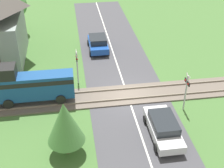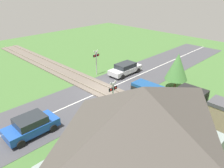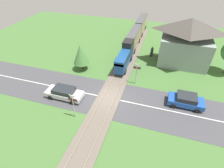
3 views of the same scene
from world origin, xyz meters
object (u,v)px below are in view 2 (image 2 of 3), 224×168
(car_near_crossing, at_px, (125,68))
(car_far_side, at_px, (31,125))
(pedestrian_by_station, at_px, (202,165))
(station_building, at_px, (138,163))
(crossing_signal_west_approach, at_px, (96,59))
(crossing_signal_east_approach, at_px, (113,94))

(car_near_crossing, distance_m, car_far_side, 13.95)
(pedestrian_by_station, bearing_deg, station_building, -13.37)
(car_far_side, height_order, pedestrian_by_station, pedestrian_by_station)
(crossing_signal_west_approach, bearing_deg, pedestrian_by_station, 69.33)
(car_near_crossing, relative_size, station_building, 0.59)
(car_near_crossing, xyz_separation_m, car_far_side, (13.65, 2.88, 0.02))
(station_building, bearing_deg, car_near_crossing, -136.96)
(crossing_signal_east_approach, xyz_separation_m, pedestrian_by_station, (1.05, 8.21, -1.20))
(car_near_crossing, distance_m, station_building, 18.31)
(crossing_signal_east_approach, bearing_deg, pedestrian_by_station, 82.69)
(car_near_crossing, bearing_deg, crossing_signal_east_approach, 35.02)
(station_building, bearing_deg, crossing_signal_east_approach, -128.88)
(crossing_signal_east_approach, distance_m, station_building, 9.23)
(car_near_crossing, height_order, pedestrian_by_station, pedestrian_by_station)
(station_building, bearing_deg, car_far_side, -87.47)
(car_far_side, height_order, crossing_signal_west_approach, crossing_signal_west_approach)
(car_near_crossing, relative_size, crossing_signal_west_approach, 1.44)
(station_building, xyz_separation_m, pedestrian_by_station, (-4.67, 1.11, -2.67))
(car_far_side, relative_size, crossing_signal_east_approach, 1.25)
(car_far_side, bearing_deg, crossing_signal_east_approach, 158.77)
(pedestrian_by_station, bearing_deg, crossing_signal_west_approach, -110.67)
(car_near_crossing, distance_m, crossing_signal_east_approach, 9.26)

